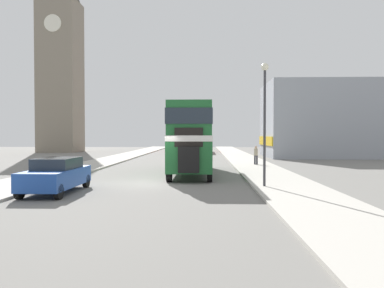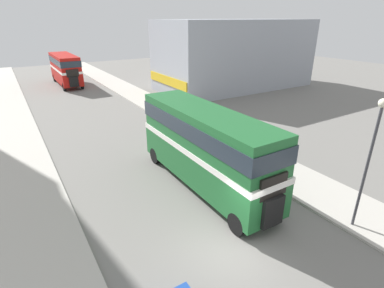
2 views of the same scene
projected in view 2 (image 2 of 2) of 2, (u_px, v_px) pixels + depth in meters
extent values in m
plane|color=slate|center=(233.00, 249.00, 12.35)|extent=(120.00, 120.00, 0.00)
cube|color=#B7B2A8|center=(334.00, 199.00, 15.62)|extent=(3.50, 120.00, 0.12)
cube|color=#1E602D|center=(205.00, 164.00, 16.53)|extent=(2.49, 10.01, 1.73)
cube|color=white|center=(205.00, 147.00, 16.13)|extent=(2.52, 10.06, 0.31)
cube|color=#1E602D|center=(205.00, 128.00, 15.70)|extent=(2.44, 9.81, 1.89)
cube|color=#232D38|center=(205.00, 126.00, 15.66)|extent=(2.52, 9.91, 0.85)
cube|color=black|center=(273.00, 212.00, 12.58)|extent=(1.12, 0.20, 1.38)
cube|color=black|center=(273.00, 187.00, 12.23)|extent=(1.50, 0.12, 1.01)
cylinder|color=black|center=(237.00, 224.00, 13.06)|extent=(0.28, 1.04, 1.04)
cylinder|color=black|center=(273.00, 208.00, 14.14)|extent=(0.28, 1.04, 1.04)
cylinder|color=black|center=(155.00, 155.00, 19.50)|extent=(0.28, 1.04, 1.04)
cylinder|color=black|center=(185.00, 148.00, 20.58)|extent=(0.28, 1.04, 1.04)
cube|color=#B2140F|center=(67.00, 76.00, 41.87)|extent=(2.53, 9.23, 1.60)
cube|color=white|center=(65.00, 69.00, 41.50)|extent=(2.55, 9.28, 0.29)
cube|color=#B2140F|center=(64.00, 61.00, 41.10)|extent=(2.47, 9.05, 1.75)
cube|color=#232D38|center=(64.00, 61.00, 41.06)|extent=(2.55, 9.14, 0.79)
cube|color=black|center=(74.00, 82.00, 38.21)|extent=(1.14, 0.20, 1.28)
cube|color=black|center=(72.00, 73.00, 37.89)|extent=(1.52, 0.12, 0.93)
cylinder|color=black|center=(64.00, 87.00, 38.67)|extent=(0.28, 1.04, 1.04)
cylinder|color=black|center=(82.00, 85.00, 39.76)|extent=(0.28, 1.04, 1.04)
cylinder|color=black|center=(54.00, 78.00, 44.50)|extent=(0.28, 1.04, 1.04)
cylinder|color=black|center=(70.00, 76.00, 45.59)|extent=(0.28, 1.04, 1.04)
cylinder|color=#282833|center=(209.00, 128.00, 24.52)|extent=(0.14, 0.14, 0.74)
cylinder|color=#282833|center=(211.00, 127.00, 24.61)|extent=(0.14, 0.14, 0.74)
cylinder|color=tan|center=(210.00, 120.00, 24.30)|extent=(0.31, 0.31, 0.59)
sphere|color=tan|center=(210.00, 115.00, 24.15)|extent=(0.20, 0.20, 0.20)
cylinder|color=#38383D|center=(366.00, 171.00, 12.59)|extent=(0.12, 0.12, 5.50)
sphere|color=#EFEACC|center=(383.00, 103.00, 11.44)|extent=(0.36, 0.36, 0.36)
cube|color=#999EA8|center=(235.00, 54.00, 39.60)|extent=(20.26, 9.54, 8.60)
cube|color=gold|center=(167.00, 81.00, 35.58)|extent=(0.12, 9.06, 1.03)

